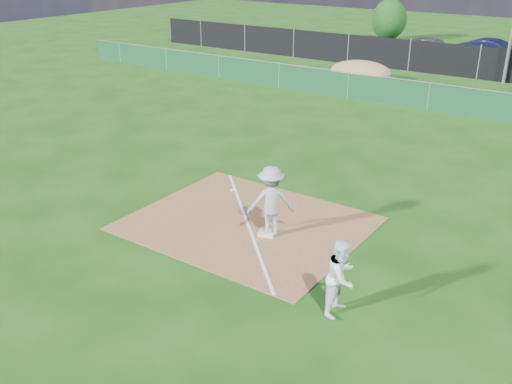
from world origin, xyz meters
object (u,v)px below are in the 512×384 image
runner (342,277)px  car_left (432,48)px  tree_left (389,20)px  play_at_first (271,201)px  first_base (267,233)px  car_mid (494,52)px

runner → car_left: runner is taller
car_left → tree_left: tree_left is taller
runner → tree_left: (-13.48, 34.36, 0.79)m
car_left → play_at_first: bearing=-150.6°
first_base → play_at_first: play_at_first is taller
car_left → car_mid: car_mid is taller
first_base → car_mid: bearing=92.5°
play_at_first → car_left: play_at_first is taller
runner → tree_left: tree_left is taller
play_at_first → first_base: bearing=-143.6°
car_left → tree_left: bearing=62.2°
first_base → tree_left: 34.08m
car_left → car_mid: (3.75, 0.58, 0.03)m
first_base → car_mid: (-1.19, 27.24, 0.69)m
first_base → car_mid: car_mid is taller
play_at_first → car_mid: bearing=92.7°
tree_left → car_left: bearing=-46.5°
car_left → tree_left: 7.98m
runner → tree_left: 36.92m
play_at_first → tree_left: (-10.47, 32.36, 0.66)m
first_base → car_left: car_left is taller
tree_left → play_at_first: bearing=-72.1°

